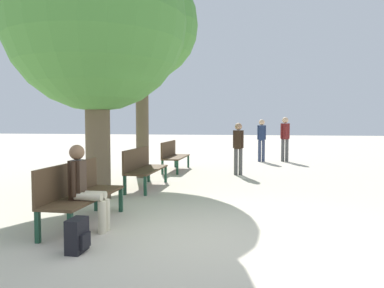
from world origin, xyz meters
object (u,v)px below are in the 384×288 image
Objects in this scene: bench_row_1 at (143,165)px; tree_row_1 at (142,26)px; tree_row_0 at (96,22)px; backpack at (77,236)px; pedestrian_mid at (285,136)px; bench_row_2 at (173,154)px; person_seated at (85,185)px; bench_row_0 at (78,190)px; pedestrian_near at (238,145)px; pedestrian_far at (262,138)px.

tree_row_1 reaches higher than bench_row_1.
tree_row_0 is 13.19× the size of backpack.
pedestrian_mid is at bearing 60.65° from bench_row_1.
bench_row_2 is at bearing 94.18° from backpack.
bench_row_0 is at bearing 130.86° from person_seated.
pedestrian_near is 0.88× the size of pedestrian_mid.
bench_row_1 is at bearing 68.37° from tree_row_0.
tree_row_1 is at bearing 98.49° from person_seated.
bench_row_2 is (0.00, 6.51, 0.00)m from bench_row_0.
person_seated is at bearing -70.58° from tree_row_0.
pedestrian_mid is at bearing 71.05° from person_seated.
tree_row_1 is 4.70× the size of person_seated.
person_seated is (0.78, -5.23, -3.60)m from tree_row_1.
bench_row_1 is at bearing -90.00° from bench_row_2.
pedestrian_mid reaches higher than person_seated.
person_seated is (0.25, -0.29, 0.13)m from bench_row_0.
bench_row_2 is at bearing -137.49° from pedestrian_mid.
person_seated is at bearing -49.14° from bench_row_0.
bench_row_2 reaches higher than backpack.
person_seated reaches higher than bench_row_1.
person_seated is at bearing -108.95° from pedestrian_mid.
tree_row_1 is 4.40m from pedestrian_near.
pedestrian_far reaches higher than bench_row_1.
bench_row_2 is 2.27m from pedestrian_near.
bench_row_0 is 6.23m from pedestrian_near.
backpack is 11.18m from pedestrian_far.
bench_row_2 is 1.13× the size of pedestrian_far.
pedestrian_near is (1.89, 6.14, 0.22)m from person_seated.
pedestrian_near is at bearing 72.89° from person_seated.
bench_row_2 is 0.35× the size of tree_row_0.
backpack is 0.23× the size of pedestrian_mid.
tree_row_0 is at bearing -111.63° from bench_row_1.
bench_row_1 is at bearing 97.25° from backpack.
tree_row_1 is at bearing 96.10° from bench_row_0.
bench_row_2 is at bearing 162.62° from pedestrian_near.
pedestrian_near is (2.67, 3.92, -2.71)m from tree_row_0.
pedestrian_far is at bearing 55.00° from tree_row_1.
pedestrian_near is 4.45m from pedestrian_mid.
person_seated is (0.25, -6.81, 0.13)m from bench_row_2.
pedestrian_mid is (4.31, 8.05, -2.58)m from tree_row_0.
bench_row_1 is 7.14m from pedestrian_far.
tree_row_1 reaches higher than pedestrian_near.
backpack is (1.09, -6.07, -4.07)m from tree_row_1.
tree_row_0 is at bearing 109.42° from person_seated.
pedestrian_near is at bearing 69.86° from bench_row_0.
person_seated is 1.01m from backpack.
backpack is (0.56, -7.65, -0.34)m from bench_row_2.
tree_row_0 reaches higher than person_seated.
pedestrian_far is (2.86, 3.27, 0.42)m from bench_row_2.
bench_row_0 is at bearing -90.00° from bench_row_1.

